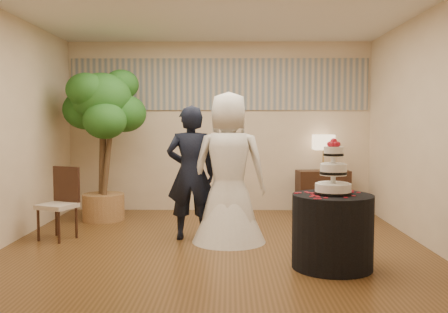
{
  "coord_description": "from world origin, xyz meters",
  "views": [
    {
      "loc": [
        0.17,
        -5.81,
        1.48
      ],
      "look_at": [
        0.1,
        0.4,
        1.05
      ],
      "focal_mm": 40.0,
      "sensor_mm": 36.0,
      "label": 1
    }
  ],
  "objects_px": {
    "wedding_cake": "(333,166)",
    "side_chair": "(57,204)",
    "groom": "(191,173)",
    "console": "(323,192)",
    "table_lamp": "(323,153)",
    "cake_table": "(332,231)",
    "bride": "(229,167)",
    "ficus_tree": "(102,143)"
  },
  "relations": [
    {
      "from": "wedding_cake",
      "to": "side_chair",
      "type": "relative_size",
      "value": 0.63
    },
    {
      "from": "groom",
      "to": "side_chair",
      "type": "relative_size",
      "value": 1.85
    },
    {
      "from": "groom",
      "to": "console",
      "type": "bearing_deg",
      "value": -134.52
    },
    {
      "from": "table_lamp",
      "to": "console",
      "type": "bearing_deg",
      "value": 0.0
    },
    {
      "from": "cake_table",
      "to": "table_lamp",
      "type": "height_order",
      "value": "table_lamp"
    },
    {
      "from": "bride",
      "to": "cake_table",
      "type": "height_order",
      "value": "bride"
    },
    {
      "from": "wedding_cake",
      "to": "table_lamp",
      "type": "height_order",
      "value": "wedding_cake"
    },
    {
      "from": "ficus_tree",
      "to": "side_chair",
      "type": "distance_m",
      "value": 1.46
    },
    {
      "from": "console",
      "to": "wedding_cake",
      "type": "bearing_deg",
      "value": -104.89
    },
    {
      "from": "groom",
      "to": "console",
      "type": "relative_size",
      "value": 2.02
    },
    {
      "from": "table_lamp",
      "to": "ficus_tree",
      "type": "relative_size",
      "value": 0.25
    },
    {
      "from": "bride",
      "to": "table_lamp",
      "type": "distance_m",
      "value": 2.5
    },
    {
      "from": "console",
      "to": "groom",
      "type": "bearing_deg",
      "value": -143.41
    },
    {
      "from": "groom",
      "to": "side_chair",
      "type": "distance_m",
      "value": 1.73
    },
    {
      "from": "wedding_cake",
      "to": "groom",
      "type": "bearing_deg",
      "value": 141.4
    },
    {
      "from": "bride",
      "to": "side_chair",
      "type": "height_order",
      "value": "bride"
    },
    {
      "from": "side_chair",
      "to": "groom",
      "type": "bearing_deg",
      "value": 23.53
    },
    {
      "from": "cake_table",
      "to": "bride",
      "type": "bearing_deg",
      "value": 133.85
    },
    {
      "from": "bride",
      "to": "side_chair",
      "type": "xyz_separation_m",
      "value": [
        -2.16,
        0.09,
        -0.47
      ]
    },
    {
      "from": "wedding_cake",
      "to": "table_lamp",
      "type": "bearing_deg",
      "value": 81.19
    },
    {
      "from": "ficus_tree",
      "to": "cake_table",
      "type": "bearing_deg",
      "value": -39.5
    },
    {
      "from": "cake_table",
      "to": "console",
      "type": "relative_size",
      "value": 0.98
    },
    {
      "from": "table_lamp",
      "to": "wedding_cake",
      "type": "bearing_deg",
      "value": -98.81
    },
    {
      "from": "bride",
      "to": "wedding_cake",
      "type": "distance_m",
      "value": 1.52
    },
    {
      "from": "wedding_cake",
      "to": "ficus_tree",
      "type": "xyz_separation_m",
      "value": [
        -2.94,
        2.43,
        0.13
      ]
    },
    {
      "from": "groom",
      "to": "wedding_cake",
      "type": "relative_size",
      "value": 2.96
    },
    {
      "from": "bride",
      "to": "side_chair",
      "type": "bearing_deg",
      "value": 1.78
    },
    {
      "from": "wedding_cake",
      "to": "console",
      "type": "height_order",
      "value": "wedding_cake"
    },
    {
      "from": "cake_table",
      "to": "wedding_cake",
      "type": "xyz_separation_m",
      "value": [
        0.0,
        -0.0,
        0.66
      ]
    },
    {
      "from": "cake_table",
      "to": "side_chair",
      "type": "distance_m",
      "value": 3.42
    },
    {
      "from": "groom",
      "to": "cake_table",
      "type": "relative_size",
      "value": 2.07
    },
    {
      "from": "wedding_cake",
      "to": "side_chair",
      "type": "height_order",
      "value": "wedding_cake"
    },
    {
      "from": "console",
      "to": "ficus_tree",
      "type": "distance_m",
      "value": 3.57
    },
    {
      "from": "cake_table",
      "to": "ficus_tree",
      "type": "xyz_separation_m",
      "value": [
        -2.94,
        2.43,
        0.79
      ]
    },
    {
      "from": "groom",
      "to": "cake_table",
      "type": "height_order",
      "value": "groom"
    },
    {
      "from": "cake_table",
      "to": "wedding_cake",
      "type": "bearing_deg",
      "value": -90.0
    },
    {
      "from": "ficus_tree",
      "to": "side_chair",
      "type": "height_order",
      "value": "ficus_tree"
    },
    {
      "from": "bride",
      "to": "ficus_tree",
      "type": "distance_m",
      "value": 2.33
    },
    {
      "from": "wedding_cake",
      "to": "table_lamp",
      "type": "xyz_separation_m",
      "value": [
        0.48,
        3.07,
        -0.05
      ]
    },
    {
      "from": "ficus_tree",
      "to": "groom",
      "type": "bearing_deg",
      "value": -40.46
    },
    {
      "from": "cake_table",
      "to": "side_chair",
      "type": "relative_size",
      "value": 0.9
    },
    {
      "from": "console",
      "to": "side_chair",
      "type": "bearing_deg",
      "value": -158.99
    }
  ]
}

